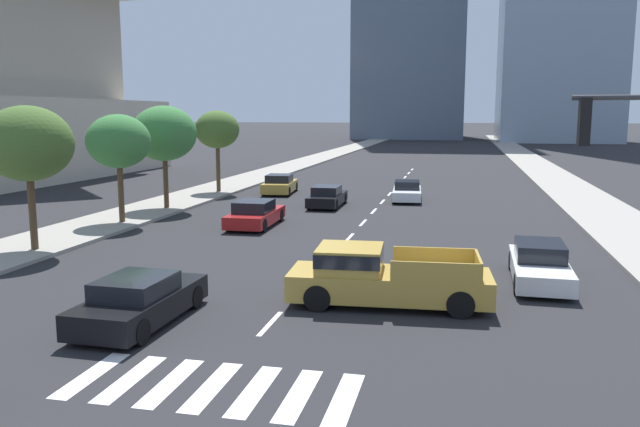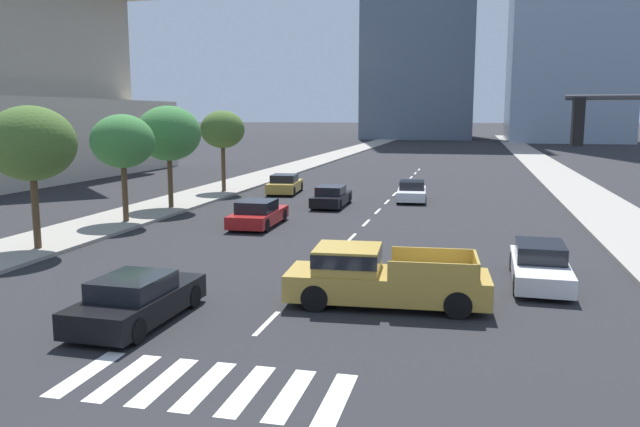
{
  "view_description": "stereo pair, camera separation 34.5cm",
  "coord_description": "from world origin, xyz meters",
  "px_view_note": "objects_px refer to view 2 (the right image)",
  "views": [
    {
      "loc": [
        4.75,
        -6.11,
        5.42
      ],
      "look_at": [
        0.0,
        15.23,
        2.0
      ],
      "focal_mm": 35.74,
      "sensor_mm": 36.0,
      "label": 1
    },
    {
      "loc": [
        5.09,
        -6.03,
        5.42
      ],
      "look_at": [
        0.0,
        15.23,
        2.0
      ],
      "focal_mm": 35.74,
      "sensor_mm": 36.0,
      "label": 2
    }
  ],
  "objects_px": {
    "sedan_black_1": "(137,300)",
    "street_tree_second": "(122,142)",
    "street_tree_nearest": "(31,144)",
    "street_tree_third": "(169,134)",
    "sedan_red_3": "(258,214)",
    "sedan_white_2": "(540,265)",
    "street_tree_fourth": "(223,130)",
    "sedan_gold_5": "(285,185)",
    "pickup_truck": "(377,277)",
    "sedan_black_0": "(331,197)",
    "sedan_white_4": "(412,192)"
  },
  "relations": [
    {
      "from": "street_tree_second",
      "to": "sedan_white_4",
      "type": "bearing_deg",
      "value": 42.62
    },
    {
      "from": "sedan_black_1",
      "to": "pickup_truck",
      "type": "bearing_deg",
      "value": -61.65
    },
    {
      "from": "sedan_white_2",
      "to": "sedan_white_4",
      "type": "xyz_separation_m",
      "value": [
        -5.9,
        18.99,
        -0.02
      ]
    },
    {
      "from": "street_tree_nearest",
      "to": "street_tree_second",
      "type": "height_order",
      "value": "street_tree_nearest"
    },
    {
      "from": "sedan_black_1",
      "to": "street_tree_second",
      "type": "distance_m",
      "value": 16.31
    },
    {
      "from": "sedan_black_0",
      "to": "street_tree_second",
      "type": "height_order",
      "value": "street_tree_second"
    },
    {
      "from": "street_tree_second",
      "to": "street_tree_fourth",
      "type": "height_order",
      "value": "street_tree_fourth"
    },
    {
      "from": "sedan_red_3",
      "to": "street_tree_fourth",
      "type": "relative_size",
      "value": 0.83
    },
    {
      "from": "sedan_white_2",
      "to": "street_tree_fourth",
      "type": "relative_size",
      "value": 0.87
    },
    {
      "from": "sedan_black_0",
      "to": "sedan_red_3",
      "type": "bearing_deg",
      "value": 163.76
    },
    {
      "from": "street_tree_fourth",
      "to": "sedan_black_1",
      "type": "bearing_deg",
      "value": -72.69
    },
    {
      "from": "street_tree_fourth",
      "to": "pickup_truck",
      "type": "bearing_deg",
      "value": -58.93
    },
    {
      "from": "pickup_truck",
      "to": "sedan_black_0",
      "type": "distance_m",
      "value": 19.68
    },
    {
      "from": "pickup_truck",
      "to": "sedan_black_1",
      "type": "relative_size",
      "value": 1.3
    },
    {
      "from": "sedan_white_4",
      "to": "street_tree_fourth",
      "type": "height_order",
      "value": "street_tree_fourth"
    },
    {
      "from": "sedan_black_1",
      "to": "street_tree_fourth",
      "type": "xyz_separation_m",
      "value": [
        -8.27,
        26.53,
        3.76
      ]
    },
    {
      "from": "sedan_black_1",
      "to": "sedan_white_2",
      "type": "relative_size",
      "value": 0.93
    },
    {
      "from": "sedan_red_3",
      "to": "street_tree_second",
      "type": "distance_m",
      "value": 7.54
    },
    {
      "from": "sedan_black_1",
      "to": "sedan_gold_5",
      "type": "height_order",
      "value": "sedan_gold_5"
    },
    {
      "from": "pickup_truck",
      "to": "street_tree_second",
      "type": "height_order",
      "value": "street_tree_second"
    },
    {
      "from": "sedan_red_3",
      "to": "street_tree_fourth",
      "type": "xyz_separation_m",
      "value": [
        -6.62,
        11.99,
        3.77
      ]
    },
    {
      "from": "street_tree_nearest",
      "to": "street_tree_fourth",
      "type": "relative_size",
      "value": 1.02
    },
    {
      "from": "sedan_red_3",
      "to": "street_tree_second",
      "type": "bearing_deg",
      "value": 96.63
    },
    {
      "from": "sedan_black_0",
      "to": "sedan_black_1",
      "type": "relative_size",
      "value": 0.99
    },
    {
      "from": "sedan_black_0",
      "to": "street_tree_fourth",
      "type": "distance_m",
      "value": 10.53
    },
    {
      "from": "sedan_black_1",
      "to": "street_tree_third",
      "type": "bearing_deg",
      "value": 25.46
    },
    {
      "from": "sedan_red_3",
      "to": "street_tree_nearest",
      "type": "height_order",
      "value": "street_tree_nearest"
    },
    {
      "from": "pickup_truck",
      "to": "sedan_white_4",
      "type": "distance_m",
      "value": 22.65
    },
    {
      "from": "street_tree_second",
      "to": "street_tree_fourth",
      "type": "distance_m",
      "value": 12.92
    },
    {
      "from": "street_tree_second",
      "to": "street_tree_third",
      "type": "distance_m",
      "value": 4.91
    },
    {
      "from": "sedan_white_4",
      "to": "street_tree_third",
      "type": "xyz_separation_m",
      "value": [
        -13.05,
        -7.1,
        3.77
      ]
    },
    {
      "from": "sedan_black_0",
      "to": "street_tree_nearest",
      "type": "distance_m",
      "value": 17.67
    },
    {
      "from": "sedan_white_2",
      "to": "street_tree_third",
      "type": "xyz_separation_m",
      "value": [
        -18.95,
        11.9,
        3.75
      ]
    },
    {
      "from": "sedan_black_0",
      "to": "pickup_truck",
      "type": "bearing_deg",
      "value": -164.41
    },
    {
      "from": "pickup_truck",
      "to": "sedan_red_3",
      "type": "relative_size",
      "value": 1.27
    },
    {
      "from": "street_tree_nearest",
      "to": "street_tree_third",
      "type": "relative_size",
      "value": 0.98
    },
    {
      "from": "sedan_white_4",
      "to": "street_tree_nearest",
      "type": "height_order",
      "value": "street_tree_nearest"
    },
    {
      "from": "sedan_white_2",
      "to": "sedan_gold_5",
      "type": "bearing_deg",
      "value": -143.21
    },
    {
      "from": "sedan_white_2",
      "to": "sedan_red_3",
      "type": "relative_size",
      "value": 1.05
    },
    {
      "from": "pickup_truck",
      "to": "sedan_black_0",
      "type": "xyz_separation_m",
      "value": [
        -5.52,
        18.89,
        -0.24
      ]
    },
    {
      "from": "sedan_black_0",
      "to": "sedan_black_1",
      "type": "xyz_separation_m",
      "value": [
        -0.39,
        -21.89,
        0.02
      ]
    },
    {
      "from": "sedan_white_4",
      "to": "sedan_white_2",
      "type": "bearing_deg",
      "value": 13.15
    },
    {
      "from": "sedan_white_4",
      "to": "street_tree_fourth",
      "type": "distance_m",
      "value": 13.62
    },
    {
      "from": "sedan_black_1",
      "to": "sedan_red_3",
      "type": "height_order",
      "value": "sedan_red_3"
    },
    {
      "from": "street_tree_fourth",
      "to": "sedan_gold_5",
      "type": "bearing_deg",
      "value": 10.04
    },
    {
      "from": "sedan_red_3",
      "to": "street_tree_second",
      "type": "height_order",
      "value": "street_tree_second"
    },
    {
      "from": "sedan_white_4",
      "to": "street_tree_third",
      "type": "bearing_deg",
      "value": -65.58
    },
    {
      "from": "sedan_black_1",
      "to": "street_tree_second",
      "type": "relative_size",
      "value": 0.85
    },
    {
      "from": "sedan_black_0",
      "to": "sedan_gold_5",
      "type": "bearing_deg",
      "value": 39.02
    },
    {
      "from": "street_tree_nearest",
      "to": "street_tree_fourth",
      "type": "bearing_deg",
      "value": 90.0
    }
  ]
}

